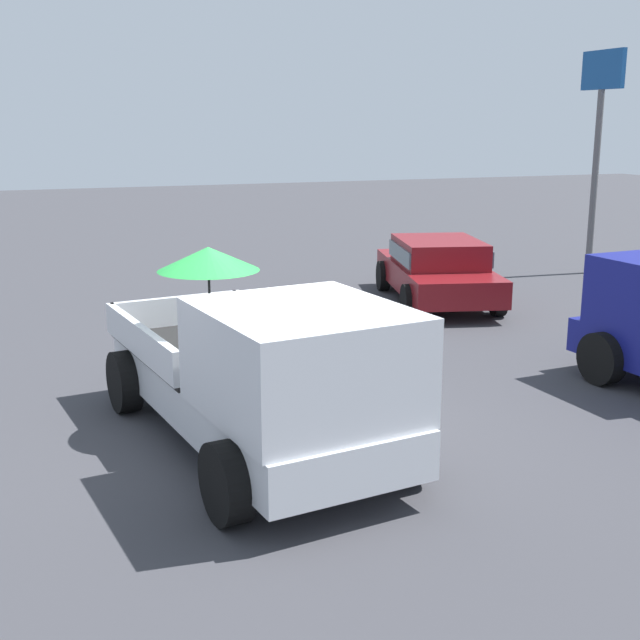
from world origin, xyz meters
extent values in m
plane|color=#38383D|center=(0.00, 0.00, 0.00)|extent=(80.00, 80.00, 0.00)
cylinder|color=black|center=(1.61, 1.19, 0.40)|extent=(0.83, 0.38, 0.80)
cylinder|color=black|center=(1.86, -0.75, 0.40)|extent=(0.83, 0.38, 0.80)
cylinder|color=black|center=(-1.86, 0.75, 0.40)|extent=(0.83, 0.38, 0.80)
cylinder|color=black|center=(-1.61, -1.19, 0.40)|extent=(0.83, 0.38, 0.80)
cube|color=silver|center=(0.00, 0.00, 0.57)|extent=(5.19, 2.41, 0.50)
cube|color=silver|center=(1.39, 0.18, 1.36)|extent=(2.32, 2.11, 1.08)
cube|color=#4C606B|center=(2.38, 0.30, 1.56)|extent=(0.27, 1.71, 0.64)
cube|color=black|center=(-1.14, -0.14, 0.85)|extent=(3.01, 2.18, 0.06)
cube|color=silver|center=(-1.26, 0.77, 1.08)|extent=(2.79, 0.45, 0.40)
cube|color=silver|center=(-1.03, -1.06, 1.08)|extent=(2.79, 0.45, 0.40)
cube|color=silver|center=(-2.48, -0.31, 1.08)|extent=(0.33, 1.84, 0.40)
ellipsoid|color=brown|center=(-0.51, -0.25, 1.14)|extent=(0.71, 0.40, 0.52)
sphere|color=brown|center=(-0.22, -0.21, 1.46)|extent=(0.31, 0.31, 0.28)
cone|color=brown|center=(-0.23, -0.14, 1.60)|extent=(0.10, 0.10, 0.12)
cone|color=brown|center=(-0.21, -0.29, 1.60)|extent=(0.10, 0.10, 0.12)
cylinder|color=black|center=(-0.62, -0.27, 1.44)|extent=(0.03, 0.03, 1.12)
cone|color=#19722D|center=(-0.62, -0.27, 2.10)|extent=(1.35, 1.35, 0.28)
cylinder|color=black|center=(-0.30, 5.33, 0.38)|extent=(0.77, 0.30, 0.76)
cylinder|color=black|center=(-7.56, 5.34, 0.33)|extent=(0.69, 0.38, 0.66)
cylinder|color=black|center=(-7.11, 7.04, 0.33)|extent=(0.69, 0.38, 0.66)
cylinder|color=black|center=(-4.96, 4.64, 0.33)|extent=(0.69, 0.38, 0.66)
cylinder|color=black|center=(-4.50, 6.34, 0.33)|extent=(0.69, 0.38, 0.66)
cube|color=maroon|center=(-6.03, 5.84, 0.55)|extent=(4.61, 2.82, 0.52)
cube|color=maroon|center=(-5.94, 5.81, 1.05)|extent=(2.44, 2.09, 0.56)
cube|color=#4C606B|center=(-5.94, 5.81, 1.05)|extent=(2.41, 2.15, 0.32)
cylinder|color=#59595B|center=(-7.68, 11.03, 2.21)|extent=(0.16, 0.16, 4.41)
cube|color=#194C8C|center=(-7.68, 11.03, 4.86)|extent=(1.40, 0.12, 0.90)
camera|label=1|loc=(8.79, -2.51, 3.66)|focal=46.30mm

